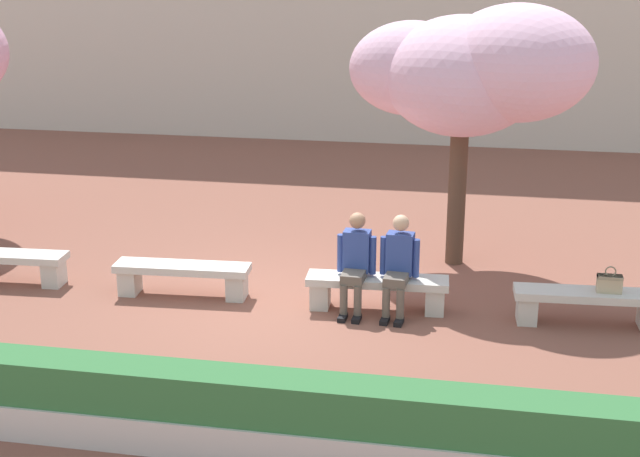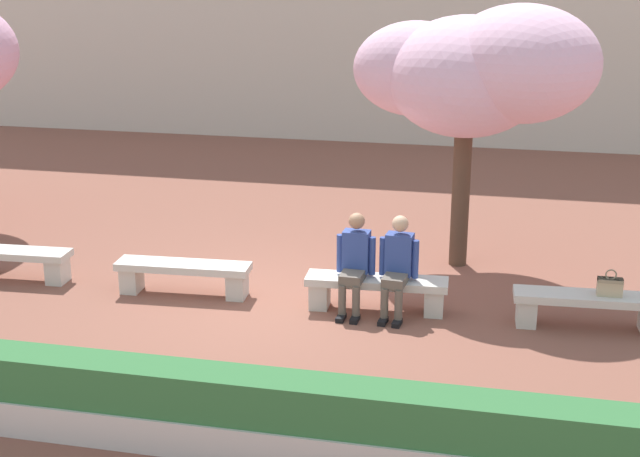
% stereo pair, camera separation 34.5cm
% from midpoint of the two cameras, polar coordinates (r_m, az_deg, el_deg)
% --- Properties ---
extents(ground_plane, '(100.00, 100.00, 0.00)m').
position_cam_midpoint_polar(ground_plane, '(11.90, -3.52, -4.75)').
color(ground_plane, brown).
extents(stone_bench_west_end, '(1.85, 0.52, 0.45)m').
position_cam_midpoint_polar(stone_bench_west_end, '(13.29, -20.37, -2.04)').
color(stone_bench_west_end, beige).
rests_on(stone_bench_west_end, ground).
extents(stone_bench_near_west, '(1.85, 0.52, 0.45)m').
position_cam_midpoint_polar(stone_bench_near_west, '(12.17, -9.60, -2.92)').
color(stone_bench_near_west, beige).
rests_on(stone_bench_near_west, ground).
extents(stone_bench_center, '(1.85, 0.52, 0.45)m').
position_cam_midpoint_polar(stone_bench_center, '(11.55, 2.83, -3.81)').
color(stone_bench_center, beige).
rests_on(stone_bench_center, ground).
extents(stone_bench_near_east, '(1.85, 0.52, 0.45)m').
position_cam_midpoint_polar(stone_bench_near_east, '(11.52, 15.99, -4.55)').
color(stone_bench_near_east, beige).
rests_on(stone_bench_near_east, ground).
extents(person_seated_left, '(0.51, 0.69, 1.29)m').
position_cam_midpoint_polar(person_seated_left, '(11.40, 1.42, -1.97)').
color(person_seated_left, black).
rests_on(person_seated_left, ground).
extents(person_seated_right, '(0.51, 0.70, 1.29)m').
position_cam_midpoint_polar(person_seated_right, '(11.33, 4.18, -2.14)').
color(person_seated_right, black).
rests_on(person_seated_right, ground).
extents(handbag, '(0.30, 0.15, 0.34)m').
position_cam_midpoint_polar(handbag, '(11.46, 17.22, -3.31)').
color(handbag, tan).
rests_on(handbag, stone_bench_near_east).
extents(cherry_tree_main, '(3.45, 2.48, 3.81)m').
position_cam_midpoint_polar(cherry_tree_main, '(12.80, 8.95, 9.96)').
color(cherry_tree_main, '#513828').
rests_on(cherry_tree_main, ground).
extents(planter_hedge_foreground, '(13.61, 0.50, 0.80)m').
position_cam_midpoint_polar(planter_hedge_foreground, '(8.58, -9.67, -11.36)').
color(planter_hedge_foreground, beige).
rests_on(planter_hedge_foreground, ground).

